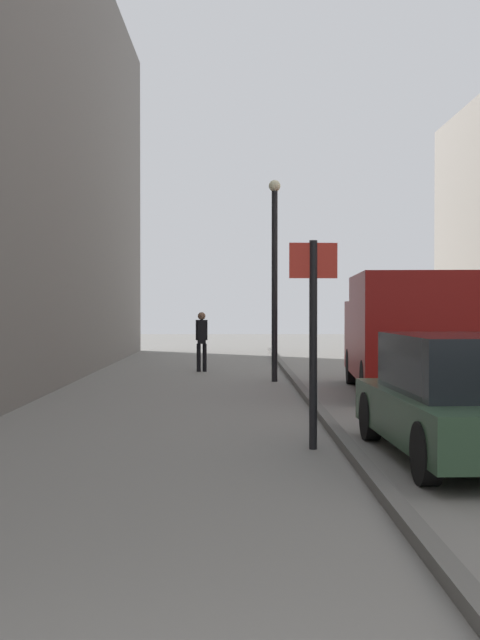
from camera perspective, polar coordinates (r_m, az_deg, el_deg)
The scene contains 7 objects.
ground_plane at distance 14.06m, azimuth -1.12°, elevation -6.35°, with size 80.00×80.00×0.00m, color gray.
kerb_strip at distance 14.12m, azimuth 5.34°, elevation -6.07°, with size 0.16×40.00×0.12m, color #615F5B.
pedestrian_main_foreground at distance 23.04m, azimuth -2.60°, elevation -1.17°, with size 0.32×0.21×1.62m.
delivery_van at distance 17.63m, azimuth 10.95°, elevation -0.67°, with size 2.39×5.70×2.41m.
parked_car at distance 10.22m, azimuth 14.88°, elevation -5.11°, with size 1.96×4.26×1.45m.
street_sign_post at distance 10.56m, azimuth 4.95°, elevation -0.35°, with size 0.60×0.10×2.60m.
lamp_post at distance 20.02m, azimuth 2.34°, elevation 3.63°, with size 0.28×0.28×4.76m.
Camera 1 is at (0.19, -1.95, 1.78)m, focal length 47.54 mm.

